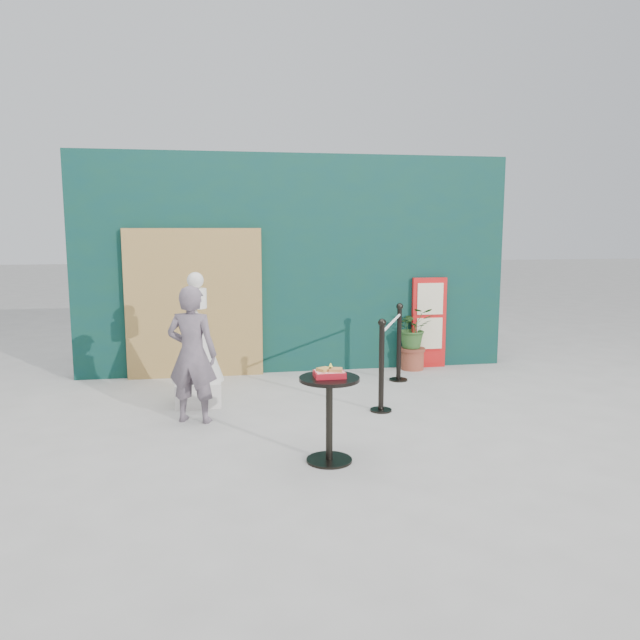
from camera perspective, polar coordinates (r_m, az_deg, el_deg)
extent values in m
plane|color=#ADAAA5|center=(5.97, 2.03, -11.25)|extent=(60.00, 60.00, 0.00)
cube|color=#0B3233|center=(8.74, -2.22, 5.12)|extent=(6.00, 0.30, 3.00)
cube|color=tan|center=(8.50, -11.41, 1.48)|extent=(1.80, 0.08, 2.00)
imported|color=slate|center=(6.57, -11.61, -3.09)|extent=(0.61, 0.49, 1.43)
cube|color=red|center=(9.10, 9.91, -0.24)|extent=(0.50, 0.06, 1.30)
cube|color=beige|center=(9.02, 10.05, 1.92)|extent=(0.38, 0.02, 0.45)
cube|color=beige|center=(9.09, 9.96, -1.21)|extent=(0.38, 0.02, 0.45)
cube|color=red|center=(9.16, 9.91, -3.37)|extent=(0.38, 0.02, 0.18)
cube|color=white|center=(7.34, -11.04, -6.47)|extent=(0.51, 0.51, 0.28)
cone|color=silver|center=(7.22, -11.16, -2.21)|extent=(0.59, 0.59, 0.83)
cylinder|color=white|center=(7.14, -11.29, 1.95)|extent=(0.24, 0.24, 0.22)
sphere|color=silver|center=(7.12, -11.33, 3.57)|extent=(0.19, 0.19, 0.19)
cylinder|color=black|center=(5.56, 0.84, -12.68)|extent=(0.40, 0.40, 0.02)
cylinder|color=black|center=(5.44, 0.85, -9.24)|extent=(0.06, 0.06, 0.72)
cylinder|color=black|center=(5.34, 0.86, -5.41)|extent=(0.52, 0.52, 0.03)
cube|color=red|center=(5.33, 0.86, -4.99)|extent=(0.26, 0.19, 0.05)
cube|color=red|center=(5.32, 0.86, -4.70)|extent=(0.24, 0.17, 0.00)
cube|color=gold|center=(5.32, 0.42, -4.54)|extent=(0.15, 0.14, 0.02)
cube|color=#C78D48|center=(5.31, 1.44, -4.57)|extent=(0.13, 0.13, 0.02)
cone|color=#FCFF43|center=(5.37, 0.97, -4.23)|extent=(0.06, 0.06, 0.06)
cylinder|color=brown|center=(9.00, 8.45, -3.65)|extent=(0.32, 0.32, 0.27)
cylinder|color=maroon|center=(8.97, 8.47, -2.68)|extent=(0.36, 0.36, 0.04)
imported|color=#2E5825|center=(8.92, 8.51, -0.68)|extent=(0.53, 0.46, 0.59)
cylinder|color=black|center=(7.00, 5.58, -8.20)|extent=(0.24, 0.24, 0.02)
cylinder|color=black|center=(6.88, 5.64, -4.45)|extent=(0.06, 0.06, 0.96)
sphere|color=black|center=(6.78, 5.70, -0.24)|extent=(0.09, 0.09, 0.09)
cylinder|color=black|center=(8.37, 7.17, -5.43)|extent=(0.24, 0.24, 0.02)
cylinder|color=black|center=(8.27, 7.23, -2.27)|extent=(0.06, 0.06, 0.96)
sphere|color=black|center=(8.19, 7.30, 1.24)|extent=(0.09, 0.09, 0.09)
cylinder|color=white|center=(7.50, 6.56, -0.26)|extent=(0.63, 1.31, 0.03)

